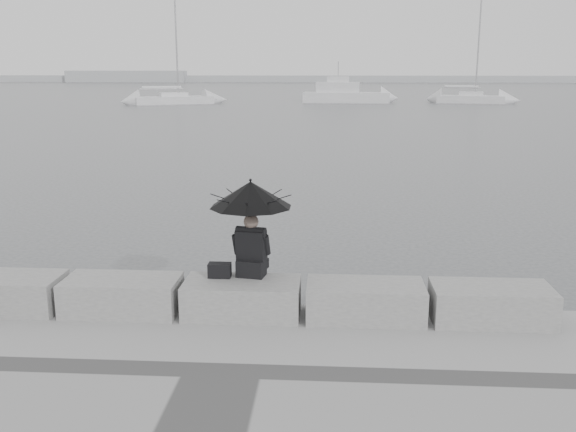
# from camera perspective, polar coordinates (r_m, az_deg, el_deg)

# --- Properties ---
(ground) EXTENTS (360.00, 360.00, 0.00)m
(ground) POSITION_cam_1_polar(r_m,az_deg,el_deg) (9.69, -3.66, -10.55)
(ground) COLOR #414345
(ground) RESTS_ON ground
(stone_block_far_left) EXTENTS (1.60, 0.80, 0.50)m
(stone_block_far_left) POSITION_cam_1_polar(r_m,az_deg,el_deg) (10.03, -23.85, -6.27)
(stone_block_far_left) COLOR slate
(stone_block_far_left) RESTS_ON promenade
(stone_block_left) EXTENTS (1.60, 0.80, 0.50)m
(stone_block_left) POSITION_cam_1_polar(r_m,az_deg,el_deg) (9.37, -14.53, -6.87)
(stone_block_left) COLOR slate
(stone_block_left) RESTS_ON promenade
(stone_block_centre) EXTENTS (1.60, 0.80, 0.50)m
(stone_block_centre) POSITION_cam_1_polar(r_m,az_deg,el_deg) (8.99, -4.10, -7.32)
(stone_block_centre) COLOR slate
(stone_block_centre) RESTS_ON promenade
(stone_block_right) EXTENTS (1.60, 0.80, 0.50)m
(stone_block_right) POSITION_cam_1_polar(r_m,az_deg,el_deg) (8.93, 6.87, -7.54)
(stone_block_right) COLOR slate
(stone_block_right) RESTS_ON promenade
(stone_block_far_right) EXTENTS (1.60, 0.80, 0.50)m
(stone_block_far_right) POSITION_cam_1_polar(r_m,az_deg,el_deg) (9.18, 17.62, -7.49)
(stone_block_far_right) COLOR slate
(stone_block_far_right) RESTS_ON promenade
(seated_person) EXTENTS (1.16, 1.16, 1.39)m
(seated_person) POSITION_cam_1_polar(r_m,az_deg,el_deg) (8.89, -3.34, 0.87)
(seated_person) COLOR black
(seated_person) RESTS_ON stone_block_centre
(bag) EXTENTS (0.32, 0.18, 0.20)m
(bag) POSITION_cam_1_polar(r_m,az_deg,el_deg) (9.08, -6.10, -4.82)
(bag) COLOR black
(bag) RESTS_ON stone_block_centre
(distant_landmass) EXTENTS (180.00, 8.00, 2.80)m
(distant_landmass) POSITION_cam_1_polar(r_m,az_deg,el_deg) (163.60, 0.53, 12.13)
(distant_landmass) COLOR #A9ABAE
(distant_landmass) RESTS_ON ground
(sailboat_left) EXTENTS (8.35, 5.62, 12.90)m
(sailboat_left) POSITION_cam_1_polar(r_m,az_deg,el_deg) (69.61, -10.12, 10.20)
(sailboat_left) COLOR white
(sailboat_left) RESTS_ON ground
(sailboat_right) EXTENTS (7.43, 4.12, 12.90)m
(sailboat_right) POSITION_cam_1_polar(r_m,az_deg,el_deg) (73.17, 15.94, 10.05)
(sailboat_right) COLOR white
(sailboat_right) RESTS_ON ground
(motor_cruiser) EXTENTS (9.48, 3.31, 4.50)m
(motor_cruiser) POSITION_cam_1_polar(r_m,az_deg,el_deg) (71.75, 5.21, 10.73)
(motor_cruiser) COLOR white
(motor_cruiser) RESTS_ON ground
(dinghy) EXTENTS (3.80, 3.27, 0.60)m
(dinghy) POSITION_cam_1_polar(r_m,az_deg,el_deg) (71.43, -6.96, 10.20)
(dinghy) COLOR gray
(dinghy) RESTS_ON ground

